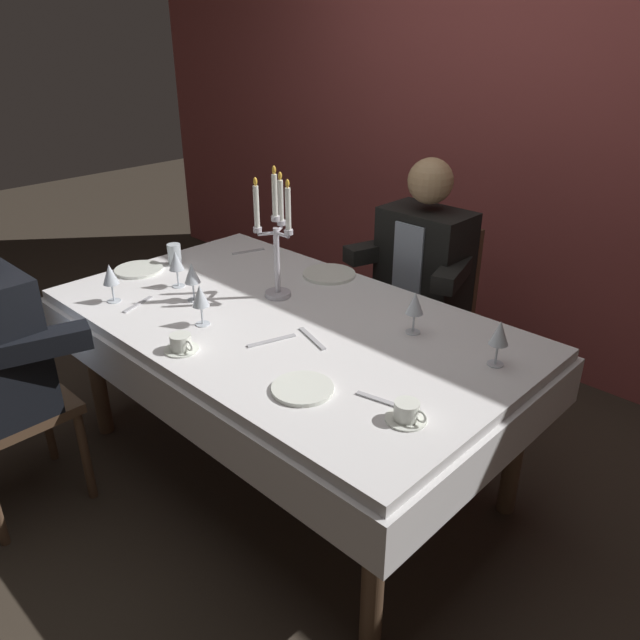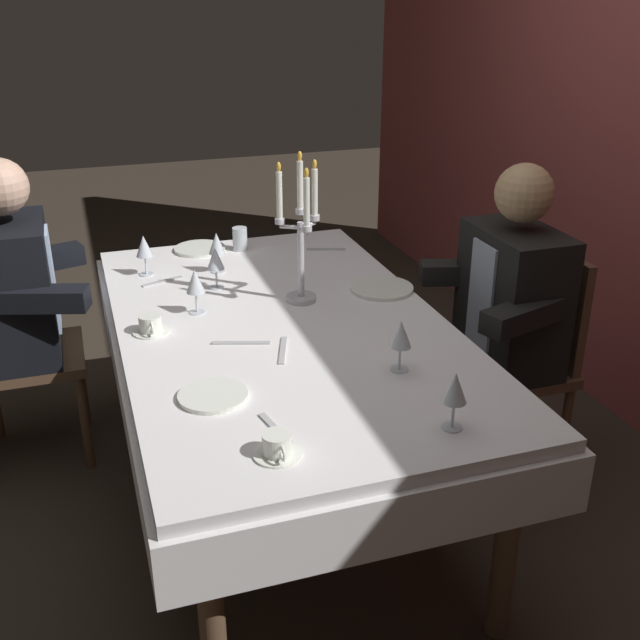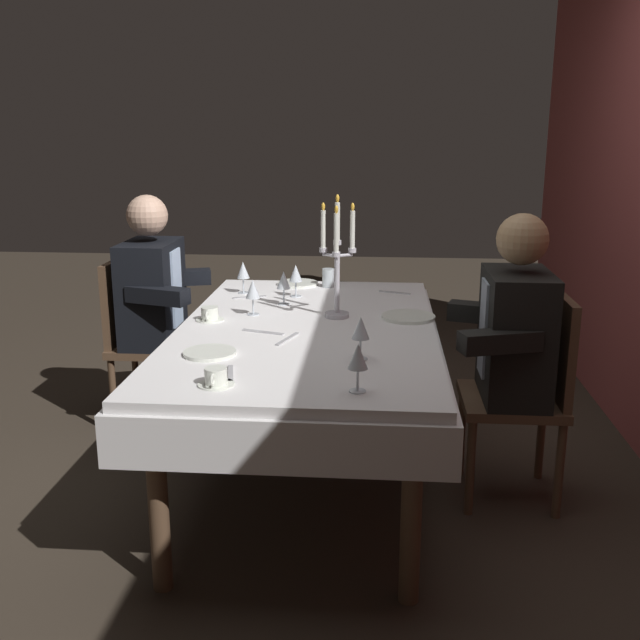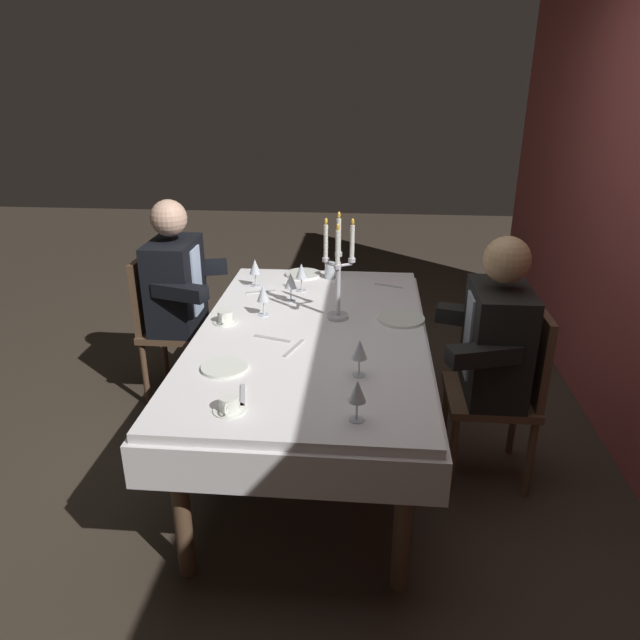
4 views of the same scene
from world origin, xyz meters
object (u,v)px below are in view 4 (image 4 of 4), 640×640
(wine_glass_5, at_px, (301,272))
(coffee_cup_0, at_px, (225,318))
(candelabra, at_px, (338,273))
(dinner_plate_0, at_px, (225,367))
(water_tumbler_0, at_px, (330,270))
(seated_diner_0, at_px, (174,284))
(dinner_plate_2, at_px, (303,274))
(dinner_plate_1, at_px, (401,319))
(wine_glass_0, at_px, (357,392))
(wine_glass_3, at_px, (263,294))
(dining_table, at_px, (311,352))
(wine_glass_4, at_px, (291,281))
(wine_glass_1, at_px, (255,267))
(wine_glass_2, at_px, (359,350))
(seated_diner_1, at_px, (498,342))
(coffee_cup_1, at_px, (229,405))

(wine_glass_5, xyz_separation_m, coffee_cup_0, (0.50, -0.33, -0.09))
(candelabra, relative_size, wine_glass_5, 3.35)
(candelabra, bearing_deg, wine_glass_5, -149.52)
(dinner_plate_0, xyz_separation_m, water_tumbler_0, (-1.24, 0.36, 0.04))
(coffee_cup_0, distance_m, seated_diner_0, 0.72)
(dinner_plate_2, distance_m, coffee_cup_0, 0.84)
(dinner_plate_1, xyz_separation_m, wine_glass_0, (0.96, -0.20, 0.11))
(dinner_plate_0, xyz_separation_m, dinner_plate_2, (-1.28, 0.19, 0.00))
(wine_glass_3, bearing_deg, water_tumbler_0, 154.46)
(dining_table, relative_size, wine_glass_4, 11.83)
(candelabra, bearing_deg, dinner_plate_2, -159.50)
(dining_table, distance_m, water_tumbler_0, 0.82)
(coffee_cup_0, bearing_deg, wine_glass_0, 38.79)
(wine_glass_5, bearing_deg, wine_glass_0, 14.77)
(dining_table, xyz_separation_m, dinner_plate_1, (-0.17, 0.44, 0.13))
(wine_glass_0, xyz_separation_m, wine_glass_4, (-1.18, -0.39, 0.00))
(wine_glass_0, bearing_deg, candelabra, -172.58)
(wine_glass_5, relative_size, seated_diner_0, 0.13)
(dinner_plate_2, distance_m, wine_glass_5, 0.31)
(candelabra, distance_m, coffee_cup_0, 0.61)
(coffee_cup_0, bearing_deg, wine_glass_5, 146.74)
(candelabra, xyz_separation_m, dinner_plate_1, (-0.00, 0.32, -0.24))
(wine_glass_1, distance_m, coffee_cup_0, 0.57)
(dinner_plate_0, height_order, coffee_cup_0, coffee_cup_0)
(wine_glass_5, bearing_deg, candelabra, 30.48)
(wine_glass_4, distance_m, wine_glass_5, 0.18)
(dinner_plate_1, xyz_separation_m, wine_glass_3, (-0.00, -0.71, 0.11))
(dining_table, relative_size, wine_glass_3, 11.83)
(wine_glass_5, bearing_deg, wine_glass_3, -21.62)
(dinner_plate_1, xyz_separation_m, wine_glass_1, (-0.45, -0.83, 0.11))
(candelabra, bearing_deg, dinner_plate_1, 90.87)
(dinner_plate_1, bearing_deg, wine_glass_0, -11.57)
(seated_diner_0, bearing_deg, wine_glass_2, 46.47)
(wine_glass_2, bearing_deg, dinner_plate_2, -163.71)
(dinner_plate_0, bearing_deg, coffee_cup_0, -167.12)
(dinner_plate_2, relative_size, wine_glass_2, 1.35)
(wine_glass_3, relative_size, seated_diner_0, 0.13)
(candelabra, xyz_separation_m, seated_diner_1, (0.21, 0.77, -0.25))
(dinner_plate_0, bearing_deg, wine_glass_1, -176.51)
(dinner_plate_0, distance_m, wine_glass_4, 0.85)
(wine_glass_4, bearing_deg, coffee_cup_1, -3.81)
(dining_table, xyz_separation_m, seated_diner_0, (-0.63, -0.89, 0.11))
(dinner_plate_2, height_order, seated_diner_1, seated_diner_1)
(wine_glass_0, bearing_deg, coffee_cup_0, -141.21)
(dining_table, height_order, dinner_plate_2, dinner_plate_2)
(dinner_plate_2, bearing_deg, wine_glass_3, -10.87)
(dinner_plate_2, distance_m, wine_glass_0, 1.68)
(wine_glass_2, distance_m, water_tumbler_0, 1.27)
(wine_glass_2, relative_size, wine_glass_5, 1.00)
(dinner_plate_2, relative_size, coffee_cup_0, 1.67)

